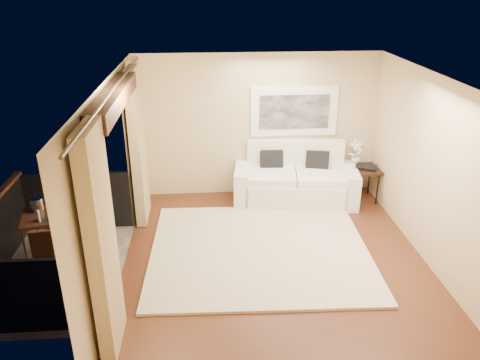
{
  "coord_description": "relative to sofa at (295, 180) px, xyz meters",
  "views": [
    {
      "loc": [
        -0.98,
        -5.9,
        3.93
      ],
      "look_at": [
        -0.47,
        0.67,
        1.05
      ],
      "focal_mm": 35.0,
      "sensor_mm": 36.0,
      "label": 1
    }
  ],
  "objects": [
    {
      "name": "floor",
      "position": [
        -0.68,
        -2.1,
        -0.38
      ],
      "size": [
        5.0,
        5.0,
        0.0
      ],
      "primitive_type": "plane",
      "color": "#582D19",
      "rests_on": "ground"
    },
    {
      "name": "room_shell",
      "position": [
        -2.81,
        -2.1,
        2.14
      ],
      "size": [
        5.0,
        6.4,
        5.0
      ],
      "color": "white",
      "rests_on": "ground"
    },
    {
      "name": "balcony",
      "position": [
        -3.99,
        -2.1,
        -0.21
      ],
      "size": [
        1.81,
        2.6,
        1.17
      ],
      "color": "#605B56",
      "rests_on": "ground"
    },
    {
      "name": "curtains",
      "position": [
        -2.79,
        -2.1,
        0.95
      ],
      "size": [
        0.16,
        4.8,
        2.64
      ],
      "color": "tan",
      "rests_on": "ground"
    },
    {
      "name": "artwork",
      "position": [
        -0.01,
        0.36,
        1.24
      ],
      "size": [
        1.62,
        0.07,
        0.92
      ],
      "color": "white",
      "rests_on": "room_shell"
    },
    {
      "name": "rug",
      "position": [
        -0.88,
        -1.82,
        -0.36
      ],
      "size": [
        3.44,
        3.02,
        0.04
      ],
      "primitive_type": "cube",
      "rotation": [
        0.0,
        0.0,
        -0.03
      ],
      "color": "beige",
      "rests_on": "floor"
    },
    {
      "name": "sofa",
      "position": [
        0.0,
        0.0,
        0.0
      ],
      "size": [
        2.36,
        1.24,
        1.09
      ],
      "rotation": [
        0.0,
        0.0,
        -0.12
      ],
      "color": "white",
      "rests_on": "floor"
    },
    {
      "name": "side_table",
      "position": [
        1.25,
        -0.12,
        0.2
      ],
      "size": [
        0.63,
        0.63,
        0.64
      ],
      "rotation": [
        0.0,
        0.0,
        0.08
      ],
      "color": "black",
      "rests_on": "floor"
    },
    {
      "name": "tray",
      "position": [
        1.3,
        -0.14,
        0.28
      ],
      "size": [
        0.46,
        0.41,
        0.05
      ],
      "primitive_type": "cube",
      "rotation": [
        0.0,
        0.0,
        -0.41
      ],
      "color": "black",
      "rests_on": "side_table"
    },
    {
      "name": "orchid",
      "position": [
        1.14,
        0.05,
        0.5
      ],
      "size": [
        0.3,
        0.23,
        0.5
      ],
      "primitive_type": "imported",
      "rotation": [
        0.0,
        0.0,
        0.24
      ],
      "color": "white",
      "rests_on": "side_table"
    },
    {
      "name": "bistro_table",
      "position": [
        -3.99,
        -1.85,
        0.32
      ],
      "size": [
        0.8,
        0.8,
        0.79
      ],
      "rotation": [
        0.0,
        0.0,
        0.23
      ],
      "color": "black",
      "rests_on": "balcony"
    },
    {
      "name": "balcony_chair_far",
      "position": [
        -3.67,
        -1.91,
        0.23
      ],
      "size": [
        0.55,
        0.55,
        1.05
      ],
      "rotation": [
        0.0,
        0.0,
        3.38
      ],
      "color": "black",
      "rests_on": "balcony"
    },
    {
      "name": "balcony_chair_near",
      "position": [
        -3.68,
        -2.81,
        0.2
      ],
      "size": [
        0.49,
        0.5,
        1.01
      ],
      "rotation": [
        0.0,
        0.0,
        0.14
      ],
      "color": "black",
      "rests_on": "balcony"
    },
    {
      "name": "ice_bucket",
      "position": [
        -4.13,
        -1.72,
        0.5
      ],
      "size": [
        0.18,
        0.18,
        0.2
      ],
      "primitive_type": "cylinder",
      "color": "silver",
      "rests_on": "bistro_table"
    },
    {
      "name": "candle",
      "position": [
        -3.96,
        -1.72,
        0.44
      ],
      "size": [
        0.06,
        0.06,
        0.07
      ],
      "primitive_type": "cylinder",
      "color": "red",
      "rests_on": "bistro_table"
    },
    {
      "name": "vase",
      "position": [
        -4.0,
        -2.07,
        0.49
      ],
      "size": [
        0.04,
        0.04,
        0.18
      ],
      "primitive_type": "cylinder",
      "color": "silver",
      "rests_on": "bistro_table"
    },
    {
      "name": "glass_a",
      "position": [
        -3.85,
        -1.96,
        0.46
      ],
      "size": [
        0.06,
        0.06,
        0.12
      ],
      "primitive_type": "cylinder",
      "color": "silver",
      "rests_on": "bistro_table"
    },
    {
      "name": "glass_b",
      "position": [
        -3.79,
        -1.81,
        0.46
      ],
      "size": [
        0.06,
        0.06,
        0.12
      ],
      "primitive_type": "cylinder",
      "color": "white",
      "rests_on": "bistro_table"
    }
  ]
}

